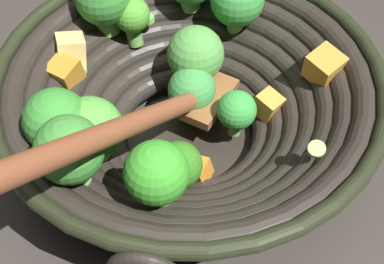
% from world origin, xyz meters
% --- Properties ---
extents(ground_plane, '(4.00, 4.00, 0.00)m').
position_xyz_m(ground_plane, '(0.00, 0.00, 0.00)').
color(ground_plane, '#332D28').
extents(wok, '(0.36, 0.41, 0.22)m').
position_xyz_m(wok, '(-0.00, 0.00, 0.07)').
color(wok, black).
rests_on(wok, ground).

